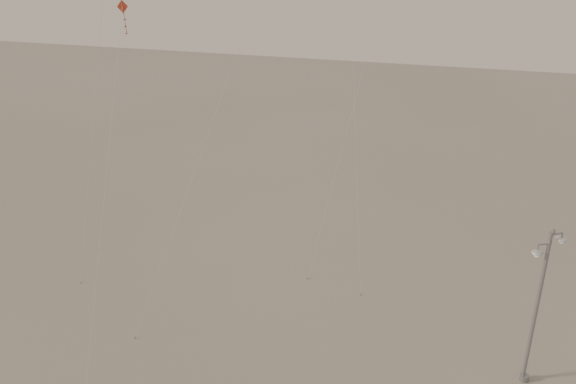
# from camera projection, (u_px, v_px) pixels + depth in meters

# --- Properties ---
(street_lamp) EXTENTS (1.48, 1.06, 8.09)m
(street_lamp) POSITION_uv_depth(u_px,v_px,m) (538.00, 304.00, 29.18)
(street_lamp) COLOR gray
(street_lamp) RESTS_ON ground
(kite_3) EXTENTS (2.71, 10.97, 17.04)m
(kite_3) POSITION_uv_depth(u_px,v_px,m) (113.00, 111.00, 29.08)
(kite_3) COLOR maroon
(kite_3) RESTS_ON ground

